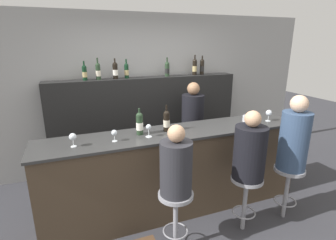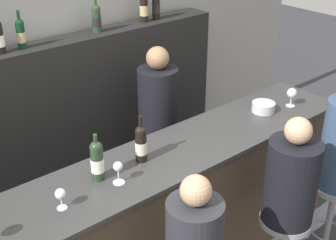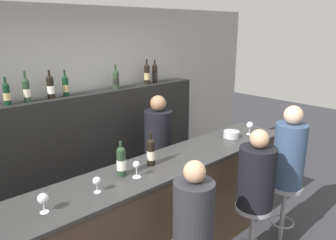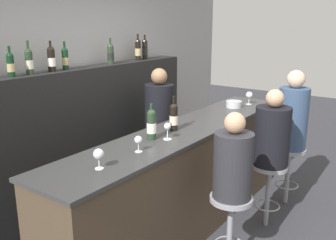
# 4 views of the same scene
# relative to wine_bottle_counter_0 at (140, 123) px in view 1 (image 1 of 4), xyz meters

# --- Properties ---
(ground_plane) EXTENTS (16.00, 16.00, 0.00)m
(ground_plane) POSITION_rel_wine_bottle_counter_0_xyz_m (0.47, -0.34, -1.23)
(ground_plane) COLOR #333338
(wall_back) EXTENTS (6.40, 0.05, 2.60)m
(wall_back) POSITION_rel_wine_bottle_counter_0_xyz_m (0.47, 1.49, 0.07)
(wall_back) COLOR #9E9E9E
(wall_back) RESTS_ON ground_plane
(bar_counter) EXTENTS (3.36, 0.61, 1.09)m
(bar_counter) POSITION_rel_wine_bottle_counter_0_xyz_m (0.47, -0.05, -0.68)
(bar_counter) COLOR #473828
(bar_counter) RESTS_ON ground_plane
(back_bar_cabinet) EXTENTS (3.15, 0.28, 1.59)m
(back_bar_cabinet) POSITION_rel_wine_bottle_counter_0_xyz_m (0.47, 1.27, -0.43)
(back_bar_cabinet) COLOR black
(back_bar_cabinet) RESTS_ON ground_plane
(wine_bottle_counter_0) EXTENTS (0.08, 0.08, 0.32)m
(wine_bottle_counter_0) POSITION_rel_wine_bottle_counter_0_xyz_m (0.00, 0.00, 0.00)
(wine_bottle_counter_0) COLOR #233823
(wine_bottle_counter_0) RESTS_ON bar_counter
(wine_bottle_counter_1) EXTENTS (0.08, 0.08, 0.33)m
(wine_bottle_counter_1) POSITION_rel_wine_bottle_counter_0_xyz_m (0.34, -0.00, -0.00)
(wine_bottle_counter_1) COLOR black
(wine_bottle_counter_1) RESTS_ON bar_counter
(wine_bottle_backbar_0) EXTENTS (0.07, 0.07, 0.28)m
(wine_bottle_backbar_0) POSITION_rel_wine_bottle_counter_0_xyz_m (-0.48, 1.27, 0.47)
(wine_bottle_backbar_0) COLOR black
(wine_bottle_backbar_0) RESTS_ON back_bar_cabinet
(wine_bottle_backbar_1) EXTENTS (0.07, 0.07, 0.32)m
(wine_bottle_backbar_1) POSITION_rel_wine_bottle_counter_0_xyz_m (-0.28, 1.27, 0.49)
(wine_bottle_backbar_1) COLOR #233823
(wine_bottle_backbar_1) RESTS_ON back_bar_cabinet
(wine_bottle_backbar_2) EXTENTS (0.08, 0.08, 0.31)m
(wine_bottle_backbar_2) POSITION_rel_wine_bottle_counter_0_xyz_m (-0.02, 1.27, 0.49)
(wine_bottle_backbar_2) COLOR black
(wine_bottle_backbar_2) RESTS_ON back_bar_cabinet
(wine_bottle_backbar_3) EXTENTS (0.07, 0.07, 0.30)m
(wine_bottle_backbar_3) POSITION_rel_wine_bottle_counter_0_xyz_m (0.15, 1.27, 0.48)
(wine_bottle_backbar_3) COLOR black
(wine_bottle_backbar_3) RESTS_ON back_bar_cabinet
(wine_bottle_backbar_4) EXTENTS (0.08, 0.08, 0.31)m
(wine_bottle_backbar_4) POSITION_rel_wine_bottle_counter_0_xyz_m (0.83, 1.27, 0.48)
(wine_bottle_backbar_4) COLOR #233823
(wine_bottle_backbar_4) RESTS_ON back_bar_cabinet
(wine_bottle_backbar_5) EXTENTS (0.08, 0.08, 0.34)m
(wine_bottle_backbar_5) POSITION_rel_wine_bottle_counter_0_xyz_m (1.34, 1.27, 0.50)
(wine_bottle_backbar_5) COLOR black
(wine_bottle_backbar_5) RESTS_ON back_bar_cabinet
(wine_bottle_backbar_6) EXTENTS (0.07, 0.07, 0.32)m
(wine_bottle_backbar_6) POSITION_rel_wine_bottle_counter_0_xyz_m (1.49, 1.27, 0.49)
(wine_bottle_backbar_6) COLOR black
(wine_bottle_backbar_6) RESTS_ON back_bar_cabinet
(wine_glass_0) EXTENTS (0.08, 0.08, 0.15)m
(wine_glass_0) POSITION_rel_wine_bottle_counter_0_xyz_m (-0.75, -0.12, -0.03)
(wine_glass_0) COLOR silver
(wine_glass_0) RESTS_ON bar_counter
(wine_glass_1) EXTENTS (0.06, 0.06, 0.13)m
(wine_glass_1) POSITION_rel_wine_bottle_counter_0_xyz_m (-0.32, -0.12, -0.04)
(wine_glass_1) COLOR silver
(wine_glass_1) RESTS_ON bar_counter
(wine_glass_2) EXTENTS (0.07, 0.07, 0.15)m
(wine_glass_2) POSITION_rel_wine_bottle_counter_0_xyz_m (0.07, -0.12, -0.03)
(wine_glass_2) COLOR silver
(wine_glass_2) RESTS_ON bar_counter
(wine_glass_3) EXTENTS (0.08, 0.08, 0.16)m
(wine_glass_3) POSITION_rel_wine_bottle_counter_0_xyz_m (1.79, -0.12, -0.02)
(wine_glass_3) COLOR silver
(wine_glass_3) RESTS_ON bar_counter
(metal_bowl) EXTENTS (0.19, 0.19, 0.08)m
(metal_bowl) POSITION_rel_wine_bottle_counter_0_xyz_m (1.54, -0.04, -0.10)
(metal_bowl) COLOR #B7B7BC
(metal_bowl) RESTS_ON bar_counter
(bar_stool_left) EXTENTS (0.36, 0.36, 0.68)m
(bar_stool_left) POSITION_rel_wine_bottle_counter_0_xyz_m (0.17, -0.71, -0.70)
(bar_stool_left) COLOR gray
(bar_stool_left) RESTS_ON ground_plane
(guest_seated_left) EXTENTS (0.32, 0.32, 0.72)m
(guest_seated_left) POSITION_rel_wine_bottle_counter_0_xyz_m (0.17, -0.71, -0.24)
(guest_seated_left) COLOR #28282D
(guest_seated_left) RESTS_ON bar_stool_left
(bar_stool_middle) EXTENTS (0.36, 0.36, 0.68)m
(bar_stool_middle) POSITION_rel_wine_bottle_counter_0_xyz_m (1.04, -0.71, -0.70)
(bar_stool_middle) COLOR gray
(bar_stool_middle) RESTS_ON ground_plane
(guest_seated_middle) EXTENTS (0.35, 0.35, 0.77)m
(guest_seated_middle) POSITION_rel_wine_bottle_counter_0_xyz_m (1.04, -0.71, -0.22)
(guest_seated_middle) COLOR black
(guest_seated_middle) RESTS_ON bar_stool_middle
(bar_stool_right) EXTENTS (0.36, 0.36, 0.68)m
(bar_stool_right) POSITION_rel_wine_bottle_counter_0_xyz_m (1.66, -0.71, -0.70)
(bar_stool_right) COLOR gray
(bar_stool_right) RESTS_ON ground_plane
(guest_seated_right) EXTENTS (0.33, 0.33, 0.89)m
(guest_seated_right) POSITION_rel_wine_bottle_counter_0_xyz_m (1.66, -0.71, -0.16)
(guest_seated_right) COLOR #334766
(guest_seated_right) RESTS_ON bar_stool_right
(bartender) EXTENTS (0.35, 0.35, 1.55)m
(bartender) POSITION_rel_wine_bottle_counter_0_xyz_m (1.04, 0.70, -0.51)
(bartender) COLOR black
(bartender) RESTS_ON ground_plane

